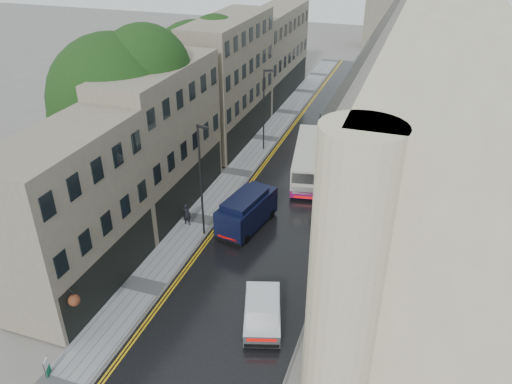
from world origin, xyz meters
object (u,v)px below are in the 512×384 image
Objects in this scene: lamp_post_near at (201,182)px; lamp_post_far at (264,111)px; navy_van at (221,219)px; pedestrian at (187,214)px; tree_near at (118,121)px; white_van at (224,220)px; tree_far at (196,82)px; white_lorry at (354,132)px; silver_hatchback at (245,330)px; estate_sign at (47,367)px; cream_bus at (294,173)px.

lamp_post_near is 15.59m from lamp_post_far.
navy_van is 3.16× the size of pedestrian.
lamp_post_near is (7.80, -2.53, -2.61)m from tree_near.
tree_near is 3.02× the size of white_van.
lamp_post_near is (-1.25, -0.29, 2.90)m from navy_van.
lamp_post_far is (6.95, 0.05, -2.16)m from tree_far.
lamp_post_near is (1.69, -0.73, 3.33)m from pedestrian.
lamp_post_near is at bearing -156.50° from navy_van.
white_van is (8.77, -14.73, -5.17)m from tree_far.
lamp_post_far is (-1.83, 14.78, 3.01)m from white_van.
white_van is (-6.52, -17.56, -0.94)m from white_lorry.
tree_near is 15.20m from lamp_post_far.
tree_far reaches higher than silver_hatchback.
tree_far reaches higher than navy_van.
silver_hatchback is 4.79× the size of estate_sign.
tree_near is 8.72m from pedestrian.
tree_near is 8.61m from lamp_post_near.
tree_far reaches higher than cream_bus.
lamp_post_near reaches higher than cream_bus.
estate_sign is (5.26, -29.73, -5.63)m from tree_far.
silver_hatchback is at bearing 130.92° from pedestrian.
white_lorry is (3.52, 9.39, 0.61)m from cream_bus.
lamp_post_near is 1.07× the size of lamp_post_far.
silver_hatchback is at bearing -38.24° from lamp_post_near.
estate_sign is at bearing -165.36° from silver_hatchback.
white_lorry is 4.28× the size of pedestrian.
silver_hatchback is at bearing -60.29° from tree_far.
white_lorry is at bearing 82.81° from lamp_post_near.
tree_near is at bearing -139.43° from white_lorry.
pedestrian is 0.21× the size of lamp_post_near.
white_van is 15.42m from estate_sign.
lamp_post_near is at bearing -107.28° from lamp_post_far.
white_van is at bearing -120.19° from cream_bus.
tree_near is 18.74m from estate_sign.
cream_bus is 9.19m from navy_van.
navy_van is at bearing 102.17° from silver_hatchback.
navy_van reaches higher than estate_sign.
navy_van is at bearing 172.24° from pedestrian.
tree_far is at bearing 140.83° from cream_bus.
pedestrian is (-5.96, -8.25, -0.39)m from cream_bus.
lamp_post_far reaches higher than white_lorry.
tree_near is at bearing 176.33° from navy_van.
navy_van is 0.66× the size of lamp_post_near.
silver_hatchback is 0.54× the size of lamp_post_near.
cream_bus is 8.61m from lamp_post_far.
lamp_post_near reaches higher than navy_van.
cream_bus is at bearing -73.17° from lamp_post_far.
estate_sign is (-1.69, -29.78, -3.47)m from lamp_post_far.
lamp_post_near is (-1.27, -0.81, 3.27)m from white_van.
pedestrian is (6.11, -1.81, -5.94)m from tree_near.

